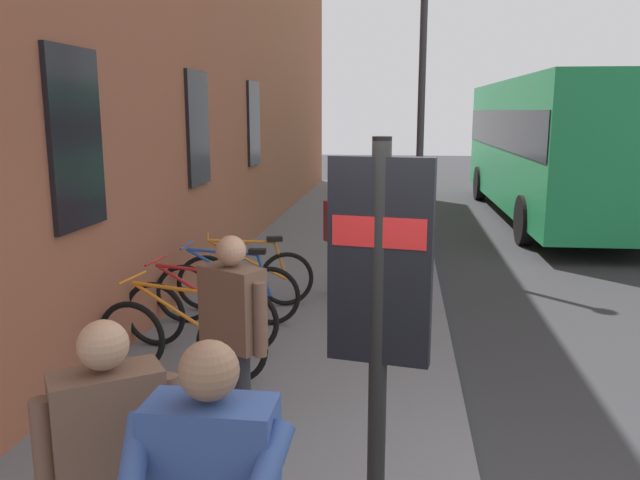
% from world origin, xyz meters
% --- Properties ---
extents(ground, '(60.00, 60.00, 0.00)m').
position_xyz_m(ground, '(6.00, -1.00, 0.00)').
color(ground, '#2D2D30').
extents(sidewalk_pavement, '(24.00, 3.50, 0.12)m').
position_xyz_m(sidewalk_pavement, '(8.00, 1.75, 0.06)').
color(sidewalk_pavement, slate).
rests_on(sidewalk_pavement, ground).
extents(bicycle_by_door, '(0.48, 1.76, 0.97)m').
position_xyz_m(bicycle_by_door, '(2.17, 2.65, 0.51)').
color(bicycle_by_door, black).
rests_on(bicycle_by_door, sidewalk_pavement).
extents(bicycle_mid_rack, '(0.48, 1.77, 0.97)m').
position_xyz_m(bicycle_mid_rack, '(2.91, 2.69, 0.51)').
color(bicycle_mid_rack, black).
rests_on(bicycle_mid_rack, sidewalk_pavement).
extents(bicycle_nearest_sign, '(0.48, 1.77, 0.97)m').
position_xyz_m(bicycle_nearest_sign, '(3.79, 2.63, 0.51)').
color(bicycle_nearest_sign, black).
rests_on(bicycle_nearest_sign, sidewalk_pavement).
extents(bicycle_under_window, '(0.66, 1.71, 0.97)m').
position_xyz_m(bicycle_under_window, '(4.46, 2.56, 0.51)').
color(bicycle_under_window, black).
rests_on(bicycle_under_window, sidewalk_pavement).
extents(transit_info_sign, '(0.18, 0.56, 2.40)m').
position_xyz_m(transit_info_sign, '(-0.17, 0.70, 1.72)').
color(transit_info_sign, black).
rests_on(transit_info_sign, sidewalk_pavement).
extents(city_bus, '(10.54, 2.79, 3.35)m').
position_xyz_m(city_bus, '(13.03, -3.00, 1.92)').
color(city_bus, '#1E8C4C').
rests_on(city_bus, ground).
extents(pedestrian_near_bus, '(0.44, 0.56, 1.65)m').
position_xyz_m(pedestrian_near_bus, '(0.93, 1.80, 1.13)').
color(pedestrian_near_bus, '#26262D').
rests_on(pedestrian_near_bus, sidewalk_pavement).
extents(pedestrian_by_facade, '(0.46, 0.53, 1.65)m').
position_xyz_m(pedestrian_by_facade, '(-0.99, 1.85, 1.13)').
color(pedestrian_by_facade, maroon).
rests_on(pedestrian_by_facade, sidewalk_pavement).
extents(pedestrian_crossing_street, '(0.49, 0.43, 1.52)m').
position_xyz_m(pedestrian_crossing_street, '(5.18, 1.45, 1.05)').
color(pedestrian_crossing_street, '#334C8C').
rests_on(pedestrian_crossing_street, sidewalk_pavement).
extents(street_lamp, '(0.28, 0.28, 4.98)m').
position_xyz_m(street_lamp, '(7.69, 0.30, 3.08)').
color(street_lamp, '#333338').
rests_on(street_lamp, sidewalk_pavement).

